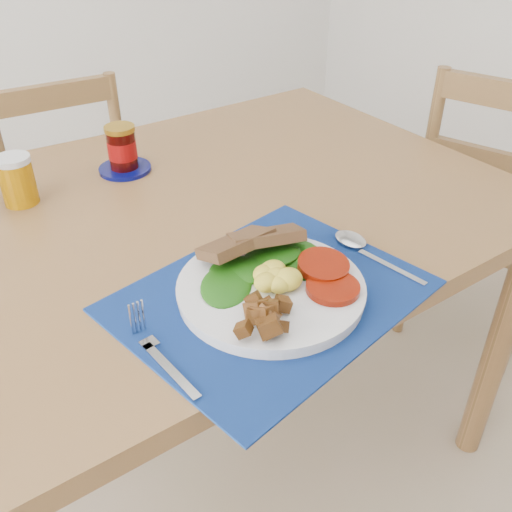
{
  "coord_description": "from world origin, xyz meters",
  "views": [
    {
      "loc": [
        -0.4,
        -0.68,
        1.3
      ],
      "look_at": [
        0.02,
        -0.08,
        0.8
      ],
      "focal_mm": 40.0,
      "sensor_mm": 36.0,
      "label": 1
    }
  ],
  "objects_px": {
    "chair_end": "(494,189)",
    "jam_on_saucer": "(123,151)",
    "juice_glass": "(17,181)",
    "chair_far": "(62,178)",
    "breakfast_plate": "(270,287)"
  },
  "relations": [
    {
      "from": "chair_end",
      "to": "breakfast_plate",
      "type": "bearing_deg",
      "value": 85.15
    },
    {
      "from": "chair_far",
      "to": "chair_end",
      "type": "relative_size",
      "value": 0.95
    },
    {
      "from": "chair_far",
      "to": "breakfast_plate",
      "type": "xyz_separation_m",
      "value": [
        0.0,
        -1.05,
        0.25
      ]
    },
    {
      "from": "breakfast_plate",
      "to": "jam_on_saucer",
      "type": "height_order",
      "value": "jam_on_saucer"
    },
    {
      "from": "chair_far",
      "to": "breakfast_plate",
      "type": "bearing_deg",
      "value": 94.43
    },
    {
      "from": "juice_glass",
      "to": "breakfast_plate",
      "type": "bearing_deg",
      "value": -67.37
    },
    {
      "from": "chair_far",
      "to": "breakfast_plate",
      "type": "height_order",
      "value": "chair_far"
    },
    {
      "from": "chair_end",
      "to": "breakfast_plate",
      "type": "relative_size",
      "value": 3.75
    },
    {
      "from": "chair_end",
      "to": "jam_on_saucer",
      "type": "relative_size",
      "value": 9.45
    },
    {
      "from": "chair_end",
      "to": "jam_on_saucer",
      "type": "xyz_separation_m",
      "value": [
        -0.96,
        0.31,
        0.25
      ]
    },
    {
      "from": "chair_end",
      "to": "jam_on_saucer",
      "type": "height_order",
      "value": "chair_end"
    },
    {
      "from": "juice_glass",
      "to": "jam_on_saucer",
      "type": "bearing_deg",
      "value": 4.19
    },
    {
      "from": "breakfast_plate",
      "to": "juice_glass",
      "type": "relative_size",
      "value": 3.1
    },
    {
      "from": "chair_far",
      "to": "juice_glass",
      "type": "distance_m",
      "value": 0.63
    },
    {
      "from": "jam_on_saucer",
      "to": "juice_glass",
      "type": "bearing_deg",
      "value": -175.81
    }
  ]
}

